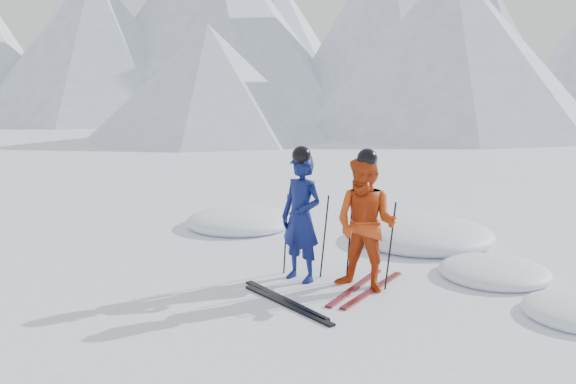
% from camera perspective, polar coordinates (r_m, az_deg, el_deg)
% --- Properties ---
extents(ground, '(160.00, 160.00, 0.00)m').
position_cam_1_polar(ground, '(8.36, 10.65, -8.96)').
color(ground, white).
rests_on(ground, ground).
extents(skier_blue, '(0.74, 0.60, 1.77)m').
position_cam_1_polar(skier_blue, '(8.37, 1.24, -2.45)').
color(skier_blue, '#0E1754').
rests_on(skier_blue, ground).
extents(skier_red, '(0.94, 0.77, 1.78)m').
position_cam_1_polar(skier_red, '(8.04, 7.28, -3.03)').
color(skier_red, '#C43C0F').
rests_on(skier_red, ground).
extents(pole_blue_left, '(0.12, 0.08, 1.18)m').
position_cam_1_polar(pole_blue_left, '(8.69, -0.20, -3.97)').
color(pole_blue_left, black).
rests_on(pole_blue_left, ground).
extents(pole_blue_right, '(0.12, 0.07, 1.18)m').
position_cam_1_polar(pole_blue_right, '(8.57, 3.43, -4.19)').
color(pole_blue_right, black).
rests_on(pole_blue_right, ground).
extents(pole_red_left, '(0.12, 0.09, 1.18)m').
position_cam_1_polar(pole_red_left, '(8.43, 5.78, -4.46)').
color(pole_red_left, black).
rests_on(pole_red_left, ground).
extents(pole_red_right, '(0.12, 0.08, 1.18)m').
position_cam_1_polar(pole_red_right, '(8.17, 9.56, -5.02)').
color(pole_red_right, black).
rests_on(pole_red_right, ground).
extents(ski_worn_left, '(0.24, 1.70, 0.03)m').
position_cam_1_polar(ski_worn_left, '(8.31, 6.34, -8.84)').
color(ski_worn_left, black).
rests_on(ski_worn_left, ground).
extents(ski_worn_right, '(0.35, 1.69, 0.03)m').
position_cam_1_polar(ski_worn_right, '(8.25, 7.94, -9.03)').
color(ski_worn_right, black).
rests_on(ski_worn_right, ground).
extents(ski_loose_a, '(1.52, 0.92, 0.03)m').
position_cam_1_polar(ski_loose_a, '(7.82, -0.34, -10.02)').
color(ski_loose_a, black).
rests_on(ski_loose_a, ground).
extents(ski_loose_b, '(1.55, 0.87, 0.03)m').
position_cam_1_polar(ski_loose_b, '(7.65, -0.12, -10.48)').
color(ski_loose_b, black).
rests_on(ski_loose_b, ground).
extents(snow_lumps, '(7.61, 4.62, 0.54)m').
position_cam_1_polar(snow_lumps, '(10.54, 8.43, -4.86)').
color(snow_lumps, white).
rests_on(snow_lumps, ground).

